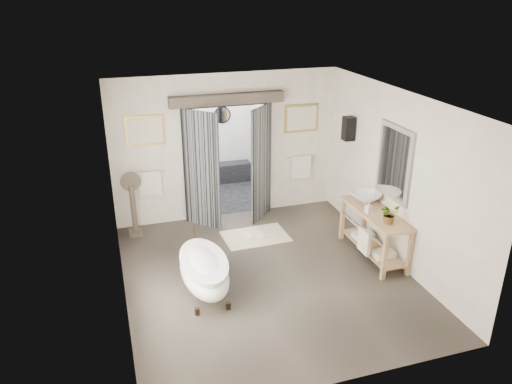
{
  "coord_description": "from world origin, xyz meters",
  "views": [
    {
      "loc": [
        -2.28,
        -6.62,
        4.42
      ],
      "look_at": [
        0.0,
        0.6,
        1.25
      ],
      "focal_mm": 35.0,
      "sensor_mm": 36.0,
      "label": 1
    }
  ],
  "objects_px": {
    "clawfoot_tub": "(204,270)",
    "vanity": "(373,230)",
    "rug": "(255,236)",
    "basin": "(366,198)"
  },
  "relations": [
    {
      "from": "clawfoot_tub",
      "to": "basin",
      "type": "height_order",
      "value": "basin"
    },
    {
      "from": "vanity",
      "to": "clawfoot_tub",
      "type": "bearing_deg",
      "value": -176.36
    },
    {
      "from": "clawfoot_tub",
      "to": "vanity",
      "type": "distance_m",
      "value": 3.02
    },
    {
      "from": "vanity",
      "to": "basin",
      "type": "height_order",
      "value": "basin"
    },
    {
      "from": "clawfoot_tub",
      "to": "vanity",
      "type": "xyz_separation_m",
      "value": [
        3.01,
        0.19,
        0.13
      ]
    },
    {
      "from": "clawfoot_tub",
      "to": "rug",
      "type": "bearing_deg",
      "value": 49.05
    },
    {
      "from": "rug",
      "to": "basin",
      "type": "distance_m",
      "value": 2.18
    },
    {
      "from": "clawfoot_tub",
      "to": "rug",
      "type": "xyz_separation_m",
      "value": [
        1.29,
        1.49,
        -0.37
      ]
    },
    {
      "from": "rug",
      "to": "clawfoot_tub",
      "type": "bearing_deg",
      "value": -130.95
    },
    {
      "from": "vanity",
      "to": "basin",
      "type": "distance_m",
      "value": 0.6
    }
  ]
}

